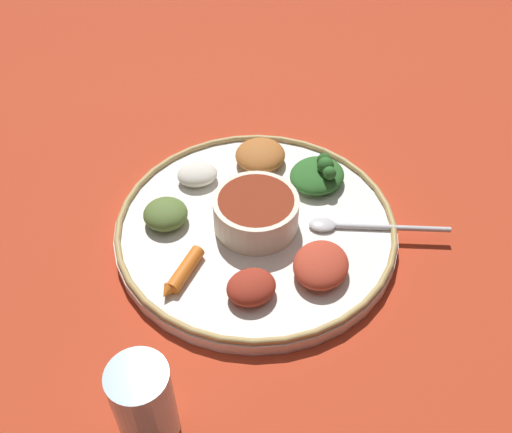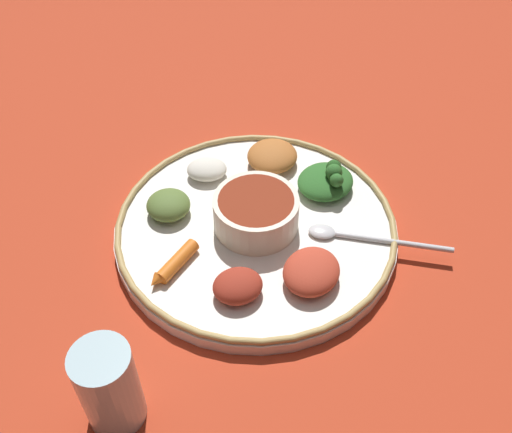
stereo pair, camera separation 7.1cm
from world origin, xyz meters
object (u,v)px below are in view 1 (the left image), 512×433
at_px(carrot_near_spoon, 181,271).
at_px(drinking_glass, 145,408).
at_px(greens_pile, 320,175).
at_px(center_bowl, 256,211).
at_px(spoon, 357,226).

height_order(carrot_near_spoon, drinking_glass, drinking_glass).
bearing_deg(greens_pile, center_bowl, -92.07).
relative_size(spoon, drinking_glass, 1.32).
bearing_deg(carrot_near_spoon, greens_pile, 88.72).
bearing_deg(carrot_near_spoon, drinking_glass, -48.78).
bearing_deg(drinking_glass, center_bowl, 114.60).
height_order(center_bowl, carrot_near_spoon, center_bowl).
bearing_deg(center_bowl, drinking_glass, -65.40).
height_order(spoon, greens_pile, greens_pile).
relative_size(center_bowl, drinking_glass, 1.01).
xyz_separation_m(center_bowl, greens_pile, (0.00, 0.12, -0.01)).
xyz_separation_m(spoon, carrot_near_spoon, (-0.09, -0.21, 0.00)).
bearing_deg(center_bowl, spoon, 43.28).
bearing_deg(greens_pile, spoon, -17.61).
bearing_deg(spoon, center_bowl, -136.72).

